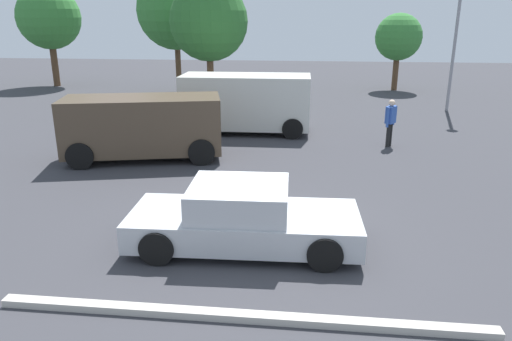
% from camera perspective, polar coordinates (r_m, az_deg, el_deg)
% --- Properties ---
extents(ground_plane, '(80.00, 80.00, 0.00)m').
position_cam_1_polar(ground_plane, '(9.65, 0.32, -8.39)').
color(ground_plane, '#38383D').
extents(sedan_foreground, '(4.45, 2.01, 1.26)m').
position_cam_1_polar(sedan_foreground, '(9.22, -1.55, -5.73)').
color(sedan_foreground, '#B7BABF').
rests_on(sedan_foreground, ground_plane).
extents(dog, '(0.46, 0.55, 0.43)m').
position_cam_1_polar(dog, '(11.82, -5.14, -1.98)').
color(dog, olive).
rests_on(dog, ground_plane).
extents(van_white, '(4.84, 2.19, 2.17)m').
position_cam_1_polar(van_white, '(18.32, -1.18, 8.21)').
color(van_white, silver).
rests_on(van_white, ground_plane).
extents(suv_dark, '(5.01, 2.93, 1.94)m').
position_cam_1_polar(suv_dark, '(15.19, -13.29, 5.25)').
color(suv_dark, '#4C3D2D').
rests_on(suv_dark, ground_plane).
extents(pedestrian, '(0.42, 0.49, 1.61)m').
position_cam_1_polar(pedestrian, '(16.88, 15.75, 5.94)').
color(pedestrian, black).
rests_on(pedestrian, ground_plane).
extents(parking_curb, '(7.39, 0.20, 0.12)m').
position_cam_1_polar(parking_curb, '(7.37, -1.92, -16.99)').
color(parking_curb, '#B7B2A8').
rests_on(parking_curb, ground_plane).
extents(tree_back_left, '(3.63, 3.63, 5.85)m').
position_cam_1_polar(tree_back_left, '(23.17, -5.64, 17.25)').
color(tree_back_left, brown).
rests_on(tree_back_left, ground_plane).
extents(tree_back_center, '(3.81, 3.81, 6.08)m').
position_cam_1_polar(tree_back_center, '(33.29, -23.48, 16.36)').
color(tree_back_center, brown).
rests_on(tree_back_center, ground_plane).
extents(tree_back_right, '(2.71, 2.71, 4.45)m').
position_cam_1_polar(tree_back_right, '(30.16, 16.63, 14.98)').
color(tree_back_right, brown).
rests_on(tree_back_right, ground_plane).
extents(tree_far_right, '(4.31, 4.31, 6.72)m').
position_cam_1_polar(tree_far_right, '(28.44, -9.57, 18.30)').
color(tree_far_right, brown).
rests_on(tree_far_right, ground_plane).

